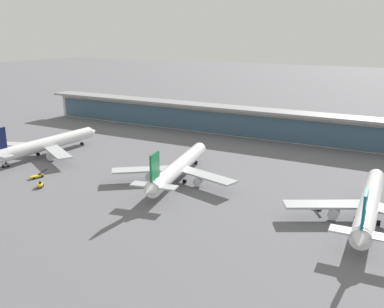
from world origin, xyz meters
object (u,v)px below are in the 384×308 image
service_truck_mid_apron_yellow (37,176)px  service_truck_by_tail_yellow (40,185)px  airliner_right_stand (369,204)px  service_truck_near_nose_grey (316,206)px  airliner_centre_stand (178,167)px  airliner_left_stand (45,144)px  service_truck_at_far_stand_grey (5,165)px

service_truck_mid_apron_yellow → service_truck_by_tail_yellow: service_truck_mid_apron_yellow is taller
airliner_right_stand → service_truck_by_tail_yellow: bearing=-166.4°
service_truck_near_nose_grey → service_truck_mid_apron_yellow: (-98.69, -20.89, 0.00)m
service_truck_near_nose_grey → service_truck_mid_apron_yellow: bearing=-168.0°
airliner_centre_stand → service_truck_near_nose_grey: (50.58, -1.53, -4.37)m
airliner_left_stand → service_truck_near_nose_grey: 119.35m
airliner_right_stand → service_truck_near_nose_grey: size_ratio=9.88×
airliner_right_stand → service_truck_near_nose_grey: airliner_right_stand is taller
airliner_left_stand → service_truck_near_nose_grey: size_ratio=9.88×
service_truck_mid_apron_yellow → airliner_left_stand: bearing=131.4°
service_truck_near_nose_grey → service_truck_by_tail_yellow: service_truck_near_nose_grey is taller
airliner_right_stand → service_truck_by_tail_yellow: (-105.22, -25.45, -4.30)m
service_truck_at_far_stand_grey → airliner_left_stand: bearing=85.9°
service_truck_by_tail_yellow → service_truck_at_far_stand_grey: bearing=161.5°
airliner_centre_stand → service_truck_by_tail_yellow: 49.15m
airliner_right_stand → service_truck_mid_apron_yellow: size_ratio=8.94×
airliner_centre_stand → service_truck_by_tail_yellow: bearing=-143.2°
airliner_centre_stand → service_truck_near_nose_grey: bearing=-1.7°
airliner_centre_stand → service_truck_by_tail_yellow: (-39.21, -29.33, -4.30)m
airliner_centre_stand → airliner_left_stand: bearing=179.3°
service_truck_near_nose_grey → service_truck_at_far_stand_grey: (-120.65, -17.46, 0.07)m
airliner_left_stand → service_truck_near_nose_grey: airliner_left_stand is taller
service_truck_mid_apron_yellow → service_truck_at_far_stand_grey: bearing=171.1°
airliner_left_stand → service_truck_at_far_stand_grey: airliner_left_stand is taller
service_truck_by_tail_yellow → service_truck_at_far_stand_grey: size_ratio=1.00×
airliner_centre_stand → service_truck_near_nose_grey: airliner_centre_stand is taller
service_truck_mid_apron_yellow → service_truck_by_tail_yellow: bearing=-37.8°
service_truck_by_tail_yellow → airliner_left_stand: bearing=134.3°
airliner_right_stand → service_truck_by_tail_yellow: 108.34m
airliner_left_stand → service_truck_mid_apron_yellow: bearing=-48.6°
airliner_centre_stand → service_truck_mid_apron_yellow: bearing=-155.0°
service_truck_near_nose_grey → airliner_right_stand: bearing=-8.6°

